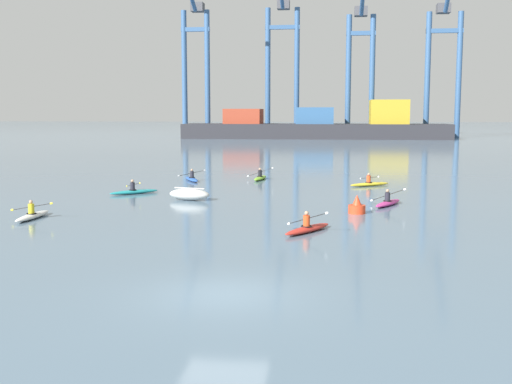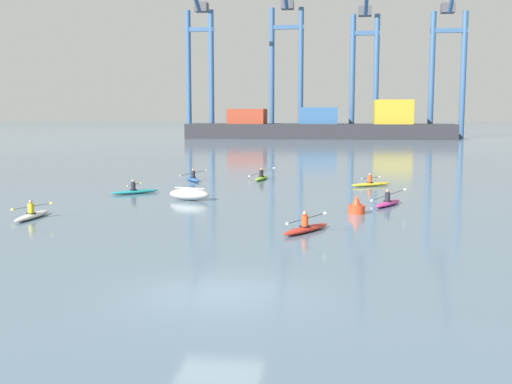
{
  "view_description": "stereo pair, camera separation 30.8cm",
  "coord_description": "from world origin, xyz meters",
  "px_view_note": "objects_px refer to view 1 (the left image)",
  "views": [
    {
      "loc": [
        3.08,
        -17.63,
        5.22
      ],
      "look_at": [
        -1.4,
        19.39,
        0.6
      ],
      "focal_mm": 44.41,
      "sensor_mm": 36.0,
      "label": 1
    },
    {
      "loc": [
        3.39,
        -17.59,
        5.22
      ],
      "look_at": [
        -1.4,
        19.39,
        0.6
      ],
      "focal_mm": 44.41,
      "sensor_mm": 36.0,
      "label": 2
    }
  ],
  "objects_px": {
    "gantry_crane_east": "(444,52)",
    "kayak_blue": "(192,179)",
    "gantry_crane_east_mid": "(361,53)",
    "kayak_lime": "(260,177)",
    "gantry_crane_west_mid": "(282,51)",
    "kayak_teal": "(134,191)",
    "kayak_red": "(308,228)",
    "kayak_yellow": "(370,184)",
    "kayak_white": "(32,215)",
    "gantry_crane_west": "(195,52)",
    "capsized_dinghy": "(189,194)",
    "container_barge": "(318,127)",
    "kayak_magenta": "(388,202)",
    "channel_buoy": "(357,207)"
  },
  "relations": [
    {
      "from": "gantry_crane_west",
      "to": "kayak_red",
      "type": "distance_m",
      "value": 118.41
    },
    {
      "from": "kayak_lime",
      "to": "kayak_magenta",
      "type": "relative_size",
      "value": 1.04
    },
    {
      "from": "kayak_lime",
      "to": "kayak_white",
      "type": "height_order",
      "value": "kayak_lime"
    },
    {
      "from": "capsized_dinghy",
      "to": "kayak_yellow",
      "type": "distance_m",
      "value": 14.46
    },
    {
      "from": "gantry_crane_east",
      "to": "kayak_white",
      "type": "height_order",
      "value": "gantry_crane_east"
    },
    {
      "from": "gantry_crane_west_mid",
      "to": "capsized_dinghy",
      "type": "relative_size",
      "value": 14.04
    },
    {
      "from": "kayak_magenta",
      "to": "gantry_crane_east",
      "type": "bearing_deg",
      "value": 79.11
    },
    {
      "from": "channel_buoy",
      "to": "kayak_red",
      "type": "xyz_separation_m",
      "value": [
        -2.37,
        -5.57,
        -0.19
      ]
    },
    {
      "from": "kayak_red",
      "to": "kayak_yellow",
      "type": "distance_m",
      "value": 18.98
    },
    {
      "from": "gantry_crane_west",
      "to": "kayak_teal",
      "type": "bearing_deg",
      "value": -79.97
    },
    {
      "from": "channel_buoy",
      "to": "kayak_red",
      "type": "bearing_deg",
      "value": -113.02
    },
    {
      "from": "gantry_crane_east_mid",
      "to": "kayak_white",
      "type": "relative_size",
      "value": 10.72
    },
    {
      "from": "capsized_dinghy",
      "to": "container_barge",
      "type": "bearing_deg",
      "value": 86.78
    },
    {
      "from": "kayak_yellow",
      "to": "kayak_blue",
      "type": "xyz_separation_m",
      "value": [
        -13.63,
        1.93,
        0.0
      ]
    },
    {
      "from": "gantry_crane_east",
      "to": "kayak_magenta",
      "type": "height_order",
      "value": "gantry_crane_east"
    },
    {
      "from": "gantry_crane_west_mid",
      "to": "kayak_teal",
      "type": "xyz_separation_m",
      "value": [
        -1.13,
        -106.97,
        -19.34
      ]
    },
    {
      "from": "channel_buoy",
      "to": "kayak_yellow",
      "type": "distance_m",
      "value": 13.11
    },
    {
      "from": "container_barge",
      "to": "gantry_crane_east_mid",
      "type": "bearing_deg",
      "value": 32.56
    },
    {
      "from": "gantry_crane_east",
      "to": "kayak_blue",
      "type": "height_order",
      "value": "gantry_crane_east"
    },
    {
      "from": "kayak_teal",
      "to": "gantry_crane_west",
      "type": "bearing_deg",
      "value": 100.03
    },
    {
      "from": "gantry_crane_west",
      "to": "kayak_lime",
      "type": "relative_size",
      "value": 10.77
    },
    {
      "from": "gantry_crane_west",
      "to": "gantry_crane_east",
      "type": "relative_size",
      "value": 0.97
    },
    {
      "from": "gantry_crane_east_mid",
      "to": "kayak_lime",
      "type": "height_order",
      "value": "gantry_crane_east_mid"
    },
    {
      "from": "kayak_red",
      "to": "kayak_yellow",
      "type": "xyz_separation_m",
      "value": [
        3.76,
        18.61,
        0.0
      ]
    },
    {
      "from": "kayak_teal",
      "to": "kayak_white",
      "type": "xyz_separation_m",
      "value": [
        -2.0,
        -10.15,
        0.0
      ]
    },
    {
      "from": "kayak_lime",
      "to": "kayak_magenta",
      "type": "xyz_separation_m",
      "value": [
        8.89,
        -13.3,
        -0.0
      ]
    },
    {
      "from": "kayak_lime",
      "to": "kayak_white",
      "type": "xyz_separation_m",
      "value": [
        -9.2,
        -20.1,
        -0.0
      ]
    },
    {
      "from": "container_barge",
      "to": "kayak_lime",
      "type": "relative_size",
      "value": 16.12
    },
    {
      "from": "kayak_lime",
      "to": "kayak_red",
      "type": "height_order",
      "value": "kayak_lime"
    },
    {
      "from": "gantry_crane_east",
      "to": "gantry_crane_west",
      "type": "bearing_deg",
      "value": -179.68
    },
    {
      "from": "kayak_red",
      "to": "kayak_blue",
      "type": "height_order",
      "value": "kayak_red"
    },
    {
      "from": "channel_buoy",
      "to": "kayak_red",
      "type": "height_order",
      "value": "kayak_red"
    },
    {
      "from": "kayak_magenta",
      "to": "channel_buoy",
      "type": "bearing_deg",
      "value": -120.49
    },
    {
      "from": "gantry_crane_west_mid",
      "to": "kayak_white",
      "type": "distance_m",
      "value": 118.74
    },
    {
      "from": "gantry_crane_west",
      "to": "kayak_lime",
      "type": "bearing_deg",
      "value": -74.61
    },
    {
      "from": "capsized_dinghy",
      "to": "kayak_magenta",
      "type": "height_order",
      "value": "kayak_magenta"
    },
    {
      "from": "gantry_crane_west",
      "to": "kayak_red",
      "type": "bearing_deg",
      "value": -75.28
    },
    {
      "from": "kayak_teal",
      "to": "kayak_lime",
      "type": "relative_size",
      "value": 0.85
    },
    {
      "from": "kayak_lime",
      "to": "kayak_blue",
      "type": "xyz_separation_m",
      "value": [
        -5.23,
        -1.53,
        0.0
      ]
    },
    {
      "from": "container_barge",
      "to": "gantry_crane_west",
      "type": "relative_size",
      "value": 1.5
    },
    {
      "from": "kayak_red",
      "to": "kayak_blue",
      "type": "distance_m",
      "value": 22.78
    },
    {
      "from": "gantry_crane_west_mid",
      "to": "kayak_red",
      "type": "bearing_deg",
      "value": -84.86
    },
    {
      "from": "kayak_teal",
      "to": "kayak_white",
      "type": "distance_m",
      "value": 10.35
    },
    {
      "from": "gantry_crane_east_mid",
      "to": "gantry_crane_east",
      "type": "distance_m",
      "value": 17.6
    },
    {
      "from": "kayak_magenta",
      "to": "kayak_lime",
      "type": "bearing_deg",
      "value": 123.74
    },
    {
      "from": "gantry_crane_west_mid",
      "to": "capsized_dinghy",
      "type": "height_order",
      "value": "gantry_crane_west_mid"
    },
    {
      "from": "capsized_dinghy",
      "to": "kayak_white",
      "type": "bearing_deg",
      "value": -129.35
    },
    {
      "from": "container_barge",
      "to": "kayak_red",
      "type": "distance_m",
      "value": 107.27
    },
    {
      "from": "gantry_crane_west",
      "to": "kayak_yellow",
      "type": "bearing_deg",
      "value": -70.5
    },
    {
      "from": "kayak_blue",
      "to": "gantry_crane_east",
      "type": "bearing_deg",
      "value": 69.76
    }
  ]
}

